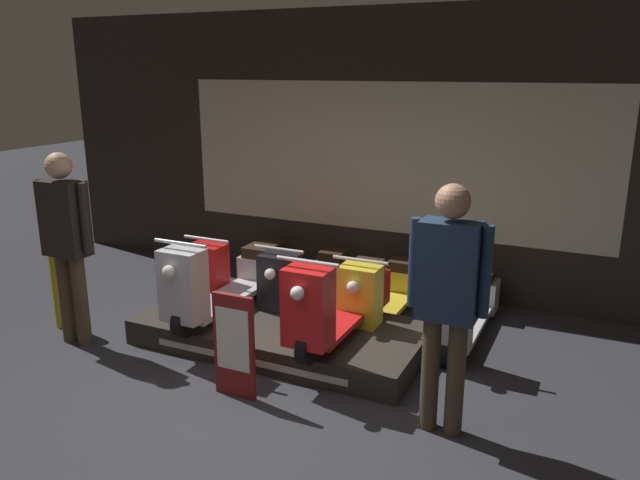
{
  "coord_description": "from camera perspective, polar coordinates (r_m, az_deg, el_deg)",
  "views": [
    {
      "loc": [
        2.34,
        -3.58,
        2.56
      ],
      "look_at": [
        -0.13,
        1.67,
        0.94
      ],
      "focal_mm": 35.0,
      "sensor_mm": 36.0,
      "label": 1
    }
  ],
  "objects": [
    {
      "name": "person_right_browsing",
      "position": [
        4.36,
        11.6,
        -4.58
      ],
      "size": [
        0.57,
        0.24,
        1.82
      ],
      "color": "#473828",
      "rests_on": "ground_plane"
    },
    {
      "name": "scooter_backrow_3",
      "position": [
        6.15,
        13.02,
        -6.09
      ],
      "size": [
        0.53,
        1.71,
        0.88
      ],
      "color": "black",
      "rests_on": "ground_plane"
    },
    {
      "name": "street_bollard",
      "position": [
        6.78,
        -22.85,
        -3.71
      ],
      "size": [
        0.12,
        0.12,
        0.92
      ],
      "color": "gold",
      "rests_on": "ground_plane"
    },
    {
      "name": "scooter_backrow_2",
      "position": [
        6.36,
        5.56,
        -5.02
      ],
      "size": [
        0.53,
        1.71,
        0.88
      ],
      "color": "black",
      "rests_on": "ground_plane"
    },
    {
      "name": "scooter_backrow_0",
      "position": [
        7.07,
        -7.43,
        -2.95
      ],
      "size": [
        0.53,
        1.71,
        0.88
      ],
      "color": "black",
      "rests_on": "ground_plane"
    },
    {
      "name": "display_platform",
      "position": [
        5.99,
        -3.55,
        -8.46
      ],
      "size": [
        2.7,
        1.25,
        0.24
      ],
      "color": "#2D2823",
      "rests_on": "ground_plane"
    },
    {
      "name": "price_sign_board",
      "position": [
        5.02,
        -7.86,
        -9.56
      ],
      "size": [
        0.36,
        0.04,
        0.86
      ],
      "color": "maroon",
      "rests_on": "ground_plane"
    },
    {
      "name": "shop_wall_back",
      "position": [
        7.2,
        6.07,
        7.86
      ],
      "size": [
        9.14,
        0.09,
        3.2
      ],
      "color": "#28231E",
      "rests_on": "ground_plane"
    },
    {
      "name": "scooter_display_left",
      "position": [
        6.07,
        -9.01,
        -3.79
      ],
      "size": [
        0.53,
        1.71,
        0.88
      ],
      "color": "black",
      "rests_on": "display_platform"
    },
    {
      "name": "person_left_browsing",
      "position": [
        6.16,
        -22.21,
        0.59
      ],
      "size": [
        0.58,
        0.24,
        1.82
      ],
      "color": "#473828",
      "rests_on": "ground_plane"
    },
    {
      "name": "scooter_display_right",
      "position": [
        5.51,
        1.58,
        -5.62
      ],
      "size": [
        0.53,
        1.71,
        0.88
      ],
      "color": "black",
      "rests_on": "display_platform"
    },
    {
      "name": "scooter_backrow_1",
      "position": [
        6.67,
        -1.29,
        -3.96
      ],
      "size": [
        0.53,
        1.71,
        0.88
      ],
      "color": "black",
      "rests_on": "ground_plane"
    },
    {
      "name": "ground_plane",
      "position": [
        4.98,
        -7.1,
        -15.44
      ],
      "size": [
        30.0,
        30.0,
        0.0
      ],
      "primitive_type": "plane",
      "color": "#2D2D33"
    }
  ]
}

